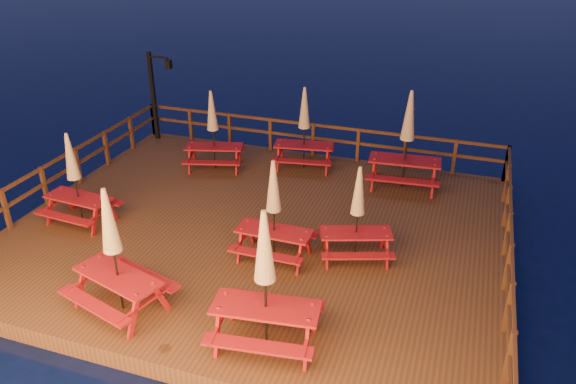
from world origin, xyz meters
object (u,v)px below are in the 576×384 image
(picnic_table_0, at_px, (407,139))
(picnic_table_2, at_px, (357,212))
(lamp_post, at_px, (157,88))
(picnic_table_1, at_px, (304,127))

(picnic_table_0, height_order, picnic_table_2, picnic_table_0)
(picnic_table_2, bearing_deg, picnic_table_0, 63.91)
(lamp_post, relative_size, picnic_table_2, 1.31)
(picnic_table_0, distance_m, picnic_table_2, 4.10)
(lamp_post, relative_size, picnic_table_1, 1.18)
(picnic_table_0, relative_size, picnic_table_1, 1.12)
(picnic_table_0, relative_size, picnic_table_2, 1.24)
(picnic_table_0, bearing_deg, picnic_table_2, -101.53)
(lamp_post, relative_size, picnic_table_0, 1.05)
(picnic_table_0, height_order, picnic_table_1, picnic_table_0)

